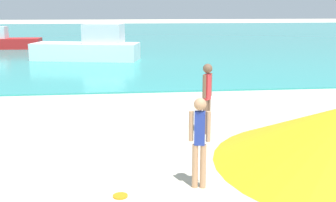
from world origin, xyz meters
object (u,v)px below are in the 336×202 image
Objects in this scene: boat_near at (90,48)px; boat_far at (5,41)px; person_standing at (200,138)px; person_distant at (207,94)px; frisbee at (120,196)px.

boat_far is at bearing -33.92° from boat_near.
person_distant is at bearing 88.22° from person_standing.
person_standing reaches higher than frisbee.
boat_far is (-9.54, 24.13, -0.29)m from person_standing.
person_distant is at bearing 118.43° from boat_near.
boat_far is (-6.51, 7.05, -0.15)m from boat_near.
person_distant reaches higher than boat_far.
person_standing is 25.95m from boat_far.
person_distant is 0.37× the size of boat_far.
frisbee is 17.38m from boat_near.
frisbee is (-1.34, -0.21, -0.88)m from person_standing.
person_standing is 1.61m from frisbee.
boat_near is (-1.69, 17.29, 0.74)m from frisbee.
boat_near reaches higher than person_standing.
boat_far reaches higher than frisbee.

